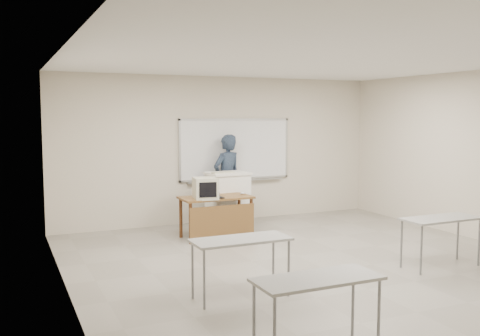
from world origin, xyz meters
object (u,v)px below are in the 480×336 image
mouse (243,193)px  presenter (227,179)px  keyboard (223,173)px  whiteboard (235,150)px  podium (228,200)px  instructor_desk (218,210)px  laptop (213,195)px  crt_monitor (205,188)px

mouse → presenter: 1.12m
keyboard → whiteboard: bearing=45.9°
whiteboard → presenter: bearing=-142.2°
podium → mouse: size_ratio=10.91×
whiteboard → instructor_desk: 2.02m
mouse → keyboard: keyboard is taller
whiteboard → presenter: size_ratio=1.36×
keyboard → presenter: presenter is taller
whiteboard → keyboard: (-0.65, -0.89, -0.36)m
whiteboard → keyboard: 1.16m
presenter → laptop: bearing=39.1°
instructor_desk → mouse: mouse is taller
mouse → podium: bearing=112.9°
crt_monitor → presenter: (0.95, 1.27, -0.02)m
podium → presenter: (0.22, 0.55, 0.35)m
crt_monitor → laptop: size_ratio=1.51×
instructor_desk → crt_monitor: (-0.25, -0.02, 0.41)m
crt_monitor → whiteboard: bearing=58.6°
instructor_desk → keyboard: bearing=59.7°
instructor_desk → presenter: 1.49m
mouse → keyboard: size_ratio=0.23×
crt_monitor → presenter: bearing=61.4°
whiteboard → keyboard: size_ratio=5.57×
whiteboard → mouse: size_ratio=24.39×
keyboard → podium: bearing=30.8°
podium → mouse: bearing=-87.0°
laptop → mouse: bearing=13.4°
whiteboard → presenter: 0.67m
whiteboard → laptop: (-1.09, -1.49, -0.68)m
mouse → presenter: (0.15, 1.10, 0.14)m
crt_monitor → keyboard: bearing=54.1°
whiteboard → keyboard: whiteboard is taller
crt_monitor → keyboard: 0.86m
mouse → keyboard: 0.60m
mouse → instructor_desk: bearing=-147.6°
instructor_desk → mouse: bearing=15.6°
whiteboard → podium: bearing=-123.1°
mouse → whiteboard: bearing=87.9°
laptop → podium: bearing=49.2°
whiteboard → crt_monitor: 2.01m
whiteboard → laptop: 1.97m
podium → laptop: bearing=-132.5°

